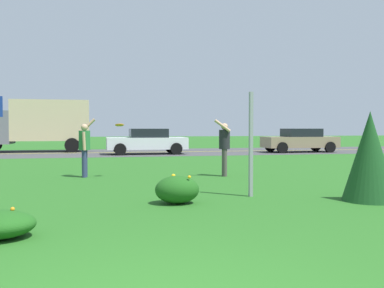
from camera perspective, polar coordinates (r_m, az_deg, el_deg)
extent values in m
plane|color=#26601E|center=(15.40, -10.63, -3.56)|extent=(120.00, 120.00, 0.00)
cube|color=#424244|center=(27.21, -11.47, -1.10)|extent=(120.00, 8.42, 0.01)
cube|color=yellow|center=(27.21, -11.47, -1.09)|extent=(120.00, 0.16, 0.00)
ellipsoid|color=#1E5619|center=(8.90, -1.91, -5.86)|extent=(0.88, 0.75, 0.56)
sphere|color=yellow|center=(8.79, -1.27, -5.39)|extent=(0.07, 0.07, 0.07)
sphere|color=yellow|center=(8.84, -2.83, -4.63)|extent=(0.06, 0.06, 0.06)
sphere|color=yellow|center=(9.04, -2.39, -4.11)|extent=(0.08, 0.08, 0.08)
sphere|color=yellow|center=(8.72, -2.01, -4.55)|extent=(0.06, 0.06, 0.06)
sphere|color=yellow|center=(9.05, -1.14, -4.37)|extent=(0.06, 0.06, 0.06)
sphere|color=yellow|center=(8.71, -0.34, -4.25)|extent=(0.06, 0.06, 0.06)
sphere|color=yellow|center=(9.00, -0.24, -4.86)|extent=(0.06, 0.06, 0.06)
sphere|color=orange|center=(6.54, -22.94, -9.44)|extent=(0.09, 0.09, 0.09)
sphere|color=orange|center=(6.70, -21.98, -7.73)|extent=(0.06, 0.06, 0.06)
cube|color=#93969B|center=(9.83, 7.55, -0.04)|extent=(0.07, 0.10, 2.29)
cone|color=#19471E|center=(9.83, 21.78, -1.46)|extent=(1.09, 1.09, 1.85)
cylinder|color=#287038|center=(13.92, -13.60, 0.47)|extent=(0.34, 0.34, 0.59)
sphere|color=tan|center=(13.91, -13.62, 2.09)|extent=(0.21, 0.21, 0.21)
cylinder|color=navy|center=(14.04, -13.52, -2.42)|extent=(0.14, 0.14, 0.83)
cylinder|color=navy|center=(13.87, -13.64, -2.48)|extent=(0.14, 0.14, 0.83)
cylinder|color=tan|center=(14.09, -13.16, 2.32)|extent=(0.47, 0.16, 0.45)
cylinder|color=tan|center=(13.72, -13.66, 0.37)|extent=(0.12, 0.11, 0.56)
cylinder|color=#232328|center=(13.85, 4.18, 0.59)|extent=(0.34, 0.34, 0.60)
sphere|color=tan|center=(13.84, 4.18, 2.25)|extent=(0.21, 0.21, 0.21)
cylinder|color=#4C4742|center=(13.80, 4.22, -2.42)|extent=(0.14, 0.14, 0.85)
cylinder|color=#4C4742|center=(13.97, 4.12, -2.36)|extent=(0.14, 0.14, 0.85)
cylinder|color=tan|center=(13.64, 3.92, 2.36)|extent=(0.52, 0.17, 0.40)
cylinder|color=tan|center=(14.04, 3.98, 0.54)|extent=(0.12, 0.11, 0.57)
cylinder|color=orange|center=(13.61, -9.27, 2.43)|extent=(0.26, 0.26, 0.08)
torus|color=orange|center=(13.61, -9.27, 2.40)|extent=(0.26, 0.26, 0.08)
cube|color=#937F60|center=(28.17, 13.62, 0.24)|extent=(4.50, 1.82, 0.66)
cube|color=black|center=(28.20, 13.81, 1.40)|extent=(2.10, 1.64, 0.52)
cylinder|color=black|center=(26.72, 11.47, -0.46)|extent=(0.66, 0.22, 0.66)
cylinder|color=black|center=(28.35, 10.00, -0.30)|extent=(0.66, 0.22, 0.66)
cylinder|color=black|center=(28.12, 17.25, -0.39)|extent=(0.66, 0.22, 0.66)
cylinder|color=black|center=(29.68, 15.54, -0.24)|extent=(0.66, 0.22, 0.66)
cube|color=silver|center=(25.46, -5.82, 0.10)|extent=(4.50, 1.82, 0.66)
cube|color=black|center=(25.46, -5.60, 1.38)|extent=(2.10, 1.64, 0.52)
cylinder|color=black|center=(24.45, -9.18, -0.68)|extent=(0.66, 0.22, 0.66)
cylinder|color=black|center=(26.22, -9.41, -0.50)|extent=(0.66, 0.22, 0.66)
cylinder|color=black|center=(24.82, -2.02, -0.61)|extent=(0.66, 0.22, 0.66)
cylinder|color=black|center=(26.57, -2.72, -0.43)|extent=(0.66, 0.22, 0.66)
cube|color=#CCBC8C|center=(29.17, -17.57, 2.88)|extent=(4.60, 2.30, 2.50)
cylinder|color=black|center=(28.01, -15.11, -0.15)|extent=(0.88, 0.26, 0.88)
cylinder|color=black|center=(30.20, -14.92, 0.01)|extent=(0.88, 0.26, 0.88)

